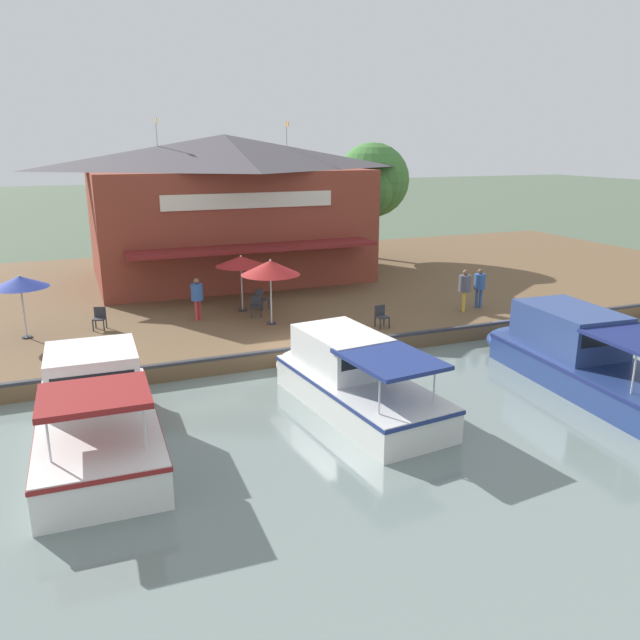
# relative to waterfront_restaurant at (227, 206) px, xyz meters

# --- Properties ---
(ground_plane) EXTENTS (220.00, 220.00, 0.00)m
(ground_plane) POSITION_rel_waterfront_restaurant_xyz_m (13.31, -0.41, -4.33)
(ground_plane) COLOR #4C5B47
(quay_deck) EXTENTS (22.00, 56.00, 0.60)m
(quay_deck) POSITION_rel_waterfront_restaurant_xyz_m (2.31, -0.41, -4.03)
(quay_deck) COLOR brown
(quay_deck) RESTS_ON ground
(quay_edge_fender) EXTENTS (0.20, 50.40, 0.10)m
(quay_edge_fender) POSITION_rel_waterfront_restaurant_xyz_m (13.21, -0.41, -3.68)
(quay_edge_fender) COLOR #2D2D33
(quay_edge_fender) RESTS_ON quay_deck
(waterfront_restaurant) EXTENTS (10.80, 14.14, 8.12)m
(waterfront_restaurant) POSITION_rel_waterfront_restaurant_xyz_m (0.00, 0.00, 0.00)
(waterfront_restaurant) COLOR brown
(waterfront_restaurant) RESTS_ON quay_deck
(patio_umbrella_by_entrance) EXTENTS (2.12, 2.12, 2.40)m
(patio_umbrella_by_entrance) POSITION_rel_waterfront_restaurant_xyz_m (7.43, -1.30, -1.59)
(patio_umbrella_by_entrance) COLOR #B7B7B7
(patio_umbrella_by_entrance) RESTS_ON quay_deck
(patio_umbrella_far_corner) EXTENTS (2.30, 2.30, 2.59)m
(patio_umbrella_far_corner) POSITION_rel_waterfront_restaurant_xyz_m (9.84, -0.77, -1.46)
(patio_umbrella_far_corner) COLOR #B7B7B7
(patio_umbrella_far_corner) RESTS_ON quay_deck
(patio_umbrella_mid_patio_left) EXTENTS (1.98, 1.98, 2.35)m
(patio_umbrella_mid_patio_left) POSITION_rel_waterfront_restaurant_xyz_m (8.20, -9.66, -1.64)
(patio_umbrella_mid_patio_left) COLOR #B7B7B7
(patio_umbrella_mid_patio_left) RESTS_ON quay_deck
(cafe_chair_mid_patio) EXTENTS (0.59, 0.59, 0.85)m
(cafe_chair_mid_patio) POSITION_rel_waterfront_restaurant_xyz_m (7.42, -0.47, -3.26)
(cafe_chair_mid_patio) COLOR #2D2D33
(cafe_chair_mid_patio) RESTS_ON quay_deck
(cafe_chair_far_corner_seat) EXTENTS (0.46, 0.46, 0.85)m
(cafe_chair_far_corner_seat) POSITION_rel_waterfront_restaurant_xyz_m (11.83, 3.05, -3.26)
(cafe_chair_far_corner_seat) COLOR #2D2D33
(cafe_chair_far_corner_seat) RESTS_ON quay_deck
(cafe_chair_beside_entrance) EXTENTS (0.55, 0.55, 0.85)m
(cafe_chair_beside_entrance) POSITION_rel_waterfront_restaurant_xyz_m (8.03, -7.09, -3.26)
(cafe_chair_beside_entrance) COLOR #2D2D33
(cafe_chair_beside_entrance) RESTS_ON quay_deck
(cafe_chair_facing_river) EXTENTS (0.53, 0.53, 0.85)m
(cafe_chair_facing_river) POSITION_rel_waterfront_restaurant_xyz_m (8.45, -1.00, -3.26)
(cafe_chair_facing_river) COLOR #2D2D33
(cafe_chair_facing_river) RESTS_ON quay_deck
(person_at_quay_edge) EXTENTS (0.49, 0.49, 1.72)m
(person_at_quay_edge) POSITION_rel_waterfront_restaurant_xyz_m (8.18, -3.34, -2.65)
(person_at_quay_edge) COLOR #B23338
(person_at_quay_edge) RESTS_ON quay_deck
(person_near_entrance) EXTENTS (0.48, 0.48, 1.71)m
(person_near_entrance) POSITION_rel_waterfront_restaurant_xyz_m (10.73, 8.36, -2.66)
(person_near_entrance) COLOR #2D5193
(person_near_entrance) RESTS_ON quay_deck
(person_mid_patio) EXTENTS (0.51, 0.51, 1.80)m
(person_mid_patio) POSITION_rel_waterfront_restaurant_xyz_m (11.03, 7.39, -2.59)
(person_mid_patio) COLOR gold
(person_mid_patio) RESTS_ON quay_deck
(motorboat_nearest_quay) EXTENTS (7.36, 2.91, 2.39)m
(motorboat_nearest_quay) POSITION_rel_waterfront_restaurant_xyz_m (16.85, -7.66, -3.43)
(motorboat_nearest_quay) COLOR white
(motorboat_nearest_quay) RESTS_ON river_water
(motorboat_distant_upstream) EXTENTS (7.35, 3.17, 2.08)m
(motorboat_distant_upstream) POSITION_rel_waterfront_restaurant_xyz_m (16.86, -0.69, -3.48)
(motorboat_distant_upstream) COLOR silver
(motorboat_distant_upstream) RESTS_ON river_water
(motorboat_second_along) EXTENTS (8.61, 3.20, 2.28)m
(motorboat_second_along) POSITION_rel_waterfront_restaurant_xyz_m (17.88, 6.90, -3.43)
(motorboat_second_along) COLOR navy
(motorboat_second_along) RESTS_ON river_water
(tree_upstream_bank) EXTENTS (4.67, 4.45, 6.98)m
(tree_upstream_bank) POSITION_rel_waterfront_restaurant_xyz_m (-1.92, 9.40, 0.90)
(tree_upstream_bank) COLOR brown
(tree_upstream_bank) RESTS_ON quay_deck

